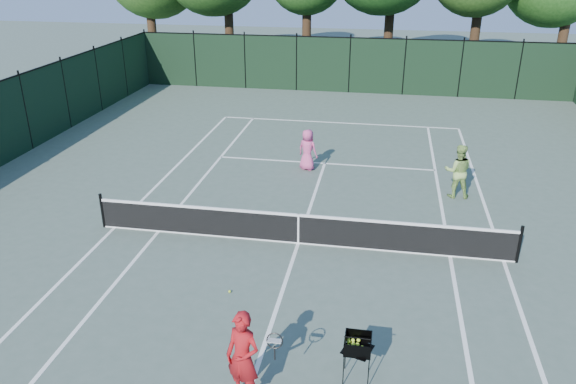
% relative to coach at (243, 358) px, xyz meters
% --- Properties ---
extents(ground, '(90.00, 90.00, 0.00)m').
position_rel_coach_xyz_m(ground, '(0.04, 5.93, -0.92)').
color(ground, '#4A5A4F').
rests_on(ground, ground).
extents(sideline_doubles_left, '(0.10, 23.77, 0.01)m').
position_rel_coach_xyz_m(sideline_doubles_left, '(-5.44, 5.93, -0.91)').
color(sideline_doubles_left, white).
rests_on(sideline_doubles_left, ground).
extents(sideline_doubles_right, '(0.10, 23.77, 0.01)m').
position_rel_coach_xyz_m(sideline_doubles_right, '(5.53, 5.93, -0.91)').
color(sideline_doubles_right, white).
rests_on(sideline_doubles_right, ground).
extents(sideline_singles_left, '(0.10, 23.77, 0.01)m').
position_rel_coach_xyz_m(sideline_singles_left, '(-4.07, 5.93, -0.91)').
color(sideline_singles_left, white).
rests_on(sideline_singles_left, ground).
extents(sideline_singles_right, '(0.10, 23.77, 0.01)m').
position_rel_coach_xyz_m(sideline_singles_right, '(4.16, 5.93, -0.91)').
color(sideline_singles_right, white).
rests_on(sideline_singles_right, ground).
extents(baseline_far, '(10.97, 0.10, 0.01)m').
position_rel_coach_xyz_m(baseline_far, '(0.04, 17.82, -0.91)').
color(baseline_far, white).
rests_on(baseline_far, ground).
extents(service_line_far, '(8.23, 0.10, 0.01)m').
position_rel_coach_xyz_m(service_line_far, '(0.04, 12.33, -0.91)').
color(service_line_far, white).
rests_on(service_line_far, ground).
extents(center_service_line, '(0.10, 12.80, 0.01)m').
position_rel_coach_xyz_m(center_service_line, '(0.04, 5.93, -0.91)').
color(center_service_line, white).
rests_on(center_service_line, ground).
extents(tennis_net, '(11.69, 0.09, 1.06)m').
position_rel_coach_xyz_m(tennis_net, '(0.04, 5.93, -0.44)').
color(tennis_net, black).
rests_on(tennis_net, ground).
extents(fence_far, '(24.00, 0.05, 3.00)m').
position_rel_coach_xyz_m(fence_far, '(0.04, 23.93, 0.58)').
color(fence_far, black).
rests_on(fence_far, ground).
extents(coach, '(1.08, 0.64, 1.83)m').
position_rel_coach_xyz_m(coach, '(0.00, 0.00, 0.00)').
color(coach, '#AB1318').
rests_on(coach, ground).
extents(player_pink, '(0.88, 0.73, 1.53)m').
position_rel_coach_xyz_m(player_pink, '(-0.53, 11.61, -0.15)').
color(player_pink, '#D64B88').
rests_on(player_pink, ground).
extents(player_green, '(0.88, 0.69, 1.80)m').
position_rel_coach_xyz_m(player_green, '(4.65, 10.03, -0.02)').
color(player_green, '#97BF5F').
rests_on(player_green, ground).
extents(ball_hopper, '(0.64, 0.64, 0.96)m').
position_rel_coach_xyz_m(ball_hopper, '(1.98, 0.86, -0.11)').
color(ball_hopper, black).
rests_on(ball_hopper, ground).
extents(loose_ball_midcourt, '(0.07, 0.07, 0.07)m').
position_rel_coach_xyz_m(loose_ball_midcourt, '(-1.19, 3.25, -0.88)').
color(loose_ball_midcourt, '#B2D22B').
rests_on(loose_ball_midcourt, ground).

